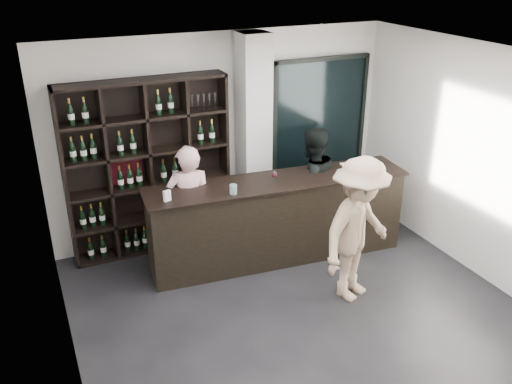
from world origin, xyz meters
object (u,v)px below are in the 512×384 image
taster_pink (189,207)px  taster_black (311,186)px  customer (358,230)px  tasting_counter (277,219)px  wine_shelf (149,168)px

taster_pink → taster_black: taster_black is taller
customer → tasting_counter: bearing=87.4°
taster_pink → tasting_counter: bearing=173.8°
tasting_counter → taster_black: (0.65, 0.26, 0.27)m
taster_black → customer: (-0.20, -1.45, 0.05)m
wine_shelf → taster_pink: wine_shelf is taller
wine_shelf → taster_pink: (0.34, -0.64, -0.36)m
wine_shelf → taster_black: wine_shelf is taller
tasting_counter → taster_pink: 1.19m
wine_shelf → tasting_counter: size_ratio=0.69×
wine_shelf → taster_pink: bearing=-62.0°
taster_pink → taster_black: (1.76, -0.07, 0.01)m
wine_shelf → customer: wine_shelf is taller
tasting_counter → taster_black: 0.75m
wine_shelf → customer: (1.90, -2.17, -0.30)m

